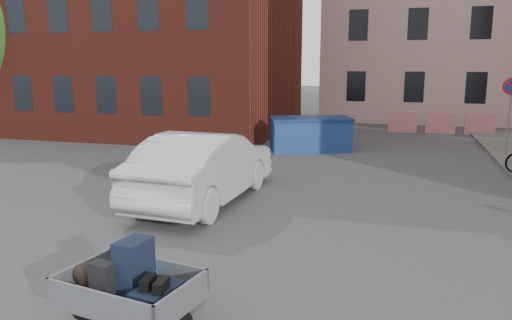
% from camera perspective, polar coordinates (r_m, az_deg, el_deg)
% --- Properties ---
extents(ground, '(120.00, 120.00, 0.00)m').
position_cam_1_polar(ground, '(10.43, 2.41, -7.31)').
color(ground, '#38383A').
rests_on(ground, ground).
extents(far_building, '(6.00, 6.00, 8.00)m').
position_cam_1_polar(far_building, '(38.70, -19.58, 11.57)').
color(far_building, maroon).
rests_on(far_building, ground).
extents(no_parking_sign, '(0.60, 0.09, 2.65)m').
position_cam_1_polar(no_parking_sign, '(19.50, 27.08, 6.17)').
color(no_parking_sign, gray).
rests_on(no_parking_sign, sidewalk).
extents(barriers, '(4.70, 0.18, 1.00)m').
position_cam_1_polar(barriers, '(24.85, 20.34, 4.00)').
color(barriers, red).
rests_on(barriers, ground).
extents(trailer, '(1.77, 1.92, 1.20)m').
position_cam_1_polar(trailer, '(6.46, -14.36, -13.85)').
color(trailer, black).
rests_on(trailer, ground).
extents(dumpster, '(3.34, 2.49, 1.25)m').
position_cam_1_polar(dumpster, '(18.95, 6.23, 3.00)').
color(dumpster, navy).
rests_on(dumpster, ground).
extents(silver_car, '(2.03, 5.20, 1.69)m').
position_cam_1_polar(silver_car, '(11.94, -5.89, -0.77)').
color(silver_car, '#B9BBC1').
rests_on(silver_car, ground).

